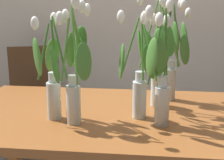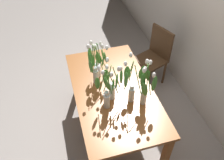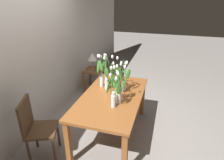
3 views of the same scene
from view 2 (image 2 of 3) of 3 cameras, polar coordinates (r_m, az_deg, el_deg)
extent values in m
plane|color=gray|center=(3.29, 0.24, -11.29)|extent=(18.00, 18.00, 0.00)
cube|color=brown|center=(2.73, 0.29, -2.67)|extent=(1.60, 0.90, 0.04)
cube|color=brown|center=(3.47, -9.34, 0.48)|extent=(0.07, 0.07, 0.70)
cube|color=brown|center=(3.58, 3.02, 2.82)|extent=(0.07, 0.07, 0.70)
cube|color=brown|center=(2.74, 13.03, -17.30)|extent=(0.07, 0.07, 0.70)
cylinder|color=silver|center=(2.84, -3.47, 2.50)|extent=(0.07, 0.07, 0.18)
cylinder|color=silver|center=(2.76, -3.57, 4.29)|extent=(0.04, 0.04, 0.05)
cylinder|color=silver|center=(2.86, -3.45, 2.05)|extent=(0.06, 0.06, 0.11)
cylinder|color=#3D752D|center=(2.70, -4.42, 6.63)|extent=(0.06, 0.05, 0.26)
ellipsoid|color=white|center=(2.64, -5.17, 9.10)|extent=(0.04, 0.04, 0.06)
ellipsoid|color=#4C8E38|center=(2.71, -5.46, 6.34)|extent=(0.08, 0.07, 0.18)
cylinder|color=#3D752D|center=(2.64, -3.83, 6.01)|extent=(0.08, 0.03, 0.29)
ellipsoid|color=white|center=(2.52, -4.09, 8.11)|extent=(0.04, 0.04, 0.06)
ellipsoid|color=#4C8E38|center=(2.61, -3.32, 5.27)|extent=(0.06, 0.10, 0.18)
cylinder|color=#3D752D|center=(2.68, -3.14, 6.52)|extent=(0.01, 0.04, 0.27)
ellipsoid|color=white|center=(2.60, -2.88, 8.96)|extent=(0.04, 0.04, 0.06)
ellipsoid|color=#4C8E38|center=(2.73, -2.33, 6.34)|extent=(0.11, 0.05, 0.18)
cylinder|color=silver|center=(2.75, -3.95, 0.89)|extent=(0.07, 0.07, 0.18)
cylinder|color=silver|center=(2.67, -4.07, 2.69)|extent=(0.04, 0.04, 0.05)
cylinder|color=silver|center=(2.77, -3.92, 0.44)|extent=(0.06, 0.06, 0.11)
cylinder|color=#56933D|center=(2.57, -2.65, 5.15)|extent=(0.05, 0.12, 0.30)
ellipsoid|color=white|center=(2.46, -1.29, 7.92)|extent=(0.04, 0.04, 0.06)
ellipsoid|color=#427F33|center=(2.58, -1.66, 5.55)|extent=(0.10, 0.08, 0.18)
cylinder|color=#56933D|center=(2.54, -4.98, 5.17)|extent=(0.04, 0.07, 0.35)
ellipsoid|color=white|center=(2.42, -5.84, 8.09)|extent=(0.04, 0.04, 0.06)
ellipsoid|color=#427F33|center=(2.55, -5.18, 3.20)|extent=(0.07, 0.06, 0.17)
cylinder|color=#56933D|center=(2.56, -3.21, 5.32)|extent=(0.04, 0.08, 0.33)
ellipsoid|color=white|center=(2.46, -2.46, 8.28)|extent=(0.04, 0.04, 0.06)
ellipsoid|color=#427F33|center=(2.61, -2.18, 4.83)|extent=(0.08, 0.08, 0.18)
cylinder|color=#56933D|center=(2.61, -4.35, 5.36)|extent=(0.05, 0.01, 0.28)
ellipsoid|color=white|center=(2.54, -4.60, 8.14)|extent=(0.04, 0.04, 0.06)
ellipsoid|color=#427F33|center=(2.68, -5.03, 4.74)|extent=(0.05, 0.08, 0.17)
cylinder|color=silver|center=(2.55, 4.77, -3.56)|extent=(0.07, 0.07, 0.18)
cylinder|color=silver|center=(2.47, 4.92, -1.76)|extent=(0.04, 0.04, 0.05)
cylinder|color=silver|center=(2.57, 4.73, -4.01)|extent=(0.06, 0.06, 0.11)
cylinder|color=#56933D|center=(2.33, 4.06, 0.88)|extent=(0.02, 0.09, 0.35)
ellipsoid|color=white|center=(2.19, 3.30, 4.00)|extent=(0.04, 0.04, 0.06)
ellipsoid|color=#427F33|center=(2.30, 3.43, 0.00)|extent=(0.10, 0.05, 0.18)
cylinder|color=#56933D|center=(2.38, 4.73, 2.05)|extent=(0.10, 0.01, 0.35)
ellipsoid|color=white|center=(2.30, 4.61, 6.10)|extent=(0.04, 0.04, 0.06)
ellipsoid|color=#427F33|center=(2.43, 3.71, 1.70)|extent=(0.05, 0.07, 0.17)
cylinder|color=#56933D|center=(2.32, 6.36, 0.06)|extent=(0.11, 0.06, 0.32)
ellipsoid|color=white|center=(2.18, 7.83, 2.34)|extent=(0.04, 0.04, 0.06)
ellipsoid|color=#427F33|center=(2.32, 7.56, -0.24)|extent=(0.07, 0.09, 0.17)
cylinder|color=silver|center=(2.56, -0.03, -3.05)|extent=(0.07, 0.07, 0.18)
cylinder|color=silver|center=(2.48, -0.03, -1.25)|extent=(0.04, 0.04, 0.05)
cylinder|color=silver|center=(2.58, -0.03, -3.51)|extent=(0.06, 0.06, 0.11)
cylinder|color=#478433|center=(2.42, -0.62, 1.80)|extent=(0.09, 0.03, 0.28)
ellipsoid|color=white|center=(2.35, -1.14, 4.98)|extent=(0.04, 0.04, 0.06)
ellipsoid|color=#427F33|center=(2.47, -1.64, 1.17)|extent=(0.05, 0.08, 0.18)
cylinder|color=#478433|center=(2.38, 1.11, 0.63)|extent=(0.06, 0.07, 0.26)
ellipsoid|color=white|center=(2.27, 2.14, 2.82)|extent=(0.04, 0.04, 0.06)
ellipsoid|color=#427F33|center=(2.38, 2.28, 0.85)|extent=(0.10, 0.06, 0.18)
cylinder|color=#478433|center=(2.37, -0.71, 0.78)|extent=(0.02, 0.06, 0.28)
ellipsoid|color=white|center=(2.27, -1.27, 3.16)|extent=(0.04, 0.04, 0.06)
ellipsoid|color=#427F33|center=(2.38, -1.19, -0.92)|extent=(0.11, 0.07, 0.18)
cylinder|color=#478433|center=(2.34, -1.15, 0.09)|extent=(0.08, 0.11, 0.26)
ellipsoid|color=white|center=(2.21, -2.26, 1.81)|extent=(0.04, 0.04, 0.06)
ellipsoid|color=#427F33|center=(2.32, -1.26, -1.13)|extent=(0.08, 0.10, 0.18)
cylinder|color=silver|center=(2.54, 7.70, -4.19)|extent=(0.07, 0.07, 0.18)
cylinder|color=silver|center=(2.45, 7.95, -2.40)|extent=(0.04, 0.04, 0.05)
cylinder|color=silver|center=(2.56, 7.64, -4.64)|extent=(0.06, 0.06, 0.11)
cylinder|color=#3D752D|center=(2.32, 7.95, -0.13)|extent=(0.04, 0.05, 0.34)
ellipsoid|color=white|center=(2.18, 8.07, 2.66)|extent=(0.04, 0.04, 0.06)
ellipsoid|color=#427F33|center=(2.33, 7.93, -2.27)|extent=(0.09, 0.08, 0.18)
cylinder|color=#3D752D|center=(2.33, 9.08, -0.79)|extent=(0.08, 0.04, 0.28)
ellipsoid|color=white|center=(2.21, 10.20, 1.22)|extent=(0.04, 0.04, 0.06)
ellipsoid|color=#427F33|center=(2.32, 10.30, -0.91)|extent=(0.07, 0.10, 0.18)
cylinder|color=#3D752D|center=(2.36, 8.22, 0.92)|extent=(0.05, 0.02, 0.34)
ellipsoid|color=white|center=(2.26, 8.56, 4.46)|extent=(0.04, 0.04, 0.06)
ellipsoid|color=#427F33|center=(2.37, 7.40, 1.83)|extent=(0.04, 0.10, 0.18)
cylinder|color=#3D752D|center=(2.36, 8.67, 0.80)|extent=(0.04, 0.04, 0.34)
ellipsoid|color=white|center=(2.26, 9.37, 4.24)|extent=(0.04, 0.04, 0.06)
ellipsoid|color=#427F33|center=(2.41, 8.47, 1.33)|extent=(0.11, 0.06, 0.18)
cylinder|color=silver|center=(2.48, -1.30, -5.16)|extent=(0.07, 0.07, 0.18)
cylinder|color=silver|center=(2.39, -1.35, -3.37)|extent=(0.04, 0.04, 0.05)
cylinder|color=silver|center=(2.50, -1.29, -5.61)|extent=(0.06, 0.06, 0.11)
cylinder|color=#3D752D|center=(2.30, -0.65, -1.13)|extent=(0.02, 0.05, 0.27)
ellipsoid|color=white|center=(2.21, -0.12, 1.36)|extent=(0.04, 0.04, 0.06)
ellipsoid|color=#4C8E38|center=(2.35, 0.31, -1.21)|extent=(0.09, 0.04, 0.18)
cylinder|color=#3D752D|center=(2.31, -2.34, -0.33)|extent=(0.07, 0.06, 0.30)
ellipsoid|color=white|center=(2.22, -3.24, 2.95)|extent=(0.04, 0.04, 0.06)
ellipsoid|color=#4C8E38|center=(2.33, -3.55, -0.79)|extent=(0.08, 0.09, 0.18)
cylinder|color=#3D752D|center=(2.28, 0.20, -0.49)|extent=(0.03, 0.11, 0.32)
ellipsoid|color=white|center=(2.17, 1.67, 2.76)|extent=(0.04, 0.04, 0.06)
ellipsoid|color=#4C8E38|center=(2.32, 1.15, -0.28)|extent=(0.11, 0.06, 0.18)
cube|color=#4C331E|center=(3.62, 9.43, 4.83)|extent=(0.52, 0.52, 0.04)
cylinder|color=#4C331E|center=(3.60, 8.94, -0.47)|extent=(0.04, 0.04, 0.43)
cylinder|color=#4C331E|center=(3.77, 5.39, 2.42)|extent=(0.04, 0.04, 0.43)
cylinder|color=#4C331E|center=(3.79, 12.64, 1.72)|extent=(0.04, 0.04, 0.43)
cylinder|color=#4C331E|center=(3.96, 9.10, 4.38)|extent=(0.04, 0.04, 0.43)
cube|color=#4C331E|center=(3.59, 11.97, 8.99)|extent=(0.39, 0.18, 0.46)
camera|label=1|loc=(2.40, -37.50, -2.59)|focal=52.76mm
camera|label=3|loc=(4.32, -22.97, 34.70)|focal=30.94mm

